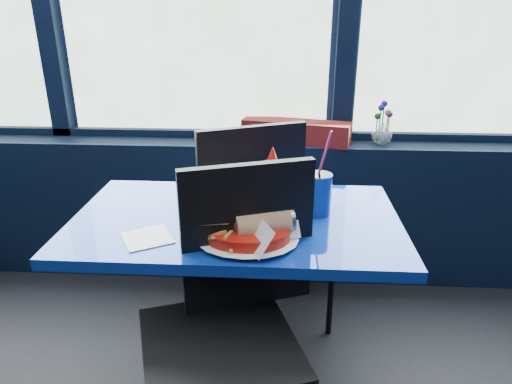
{
  "coord_description": "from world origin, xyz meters",
  "views": [
    {
      "loc": [
        0.47,
        0.48,
        1.46
      ],
      "look_at": [
        0.38,
        1.98,
        0.86
      ],
      "focal_mm": 32.0,
      "sensor_mm": 36.0,
      "label": 1
    }
  ],
  "objects_px": {
    "chair_near_front": "(232,306)",
    "food_basket": "(249,232)",
    "planter_box": "(296,131)",
    "flower_vase": "(382,131)",
    "chair_near_back": "(267,218)",
    "soda_cup": "(318,193)",
    "near_table": "(237,260)",
    "ketchup_bottle": "(272,182)"
  },
  "relations": [
    {
      "from": "chair_near_front",
      "to": "food_basket",
      "type": "xyz_separation_m",
      "value": [
        0.05,
        0.12,
        0.2
      ]
    },
    {
      "from": "chair_near_back",
      "to": "food_basket",
      "type": "height_order",
      "value": "chair_near_back"
    },
    {
      "from": "chair_near_front",
      "to": "chair_near_back",
      "type": "xyz_separation_m",
      "value": [
        0.09,
        0.64,
        0.01
      ]
    },
    {
      "from": "chair_near_front",
      "to": "planter_box",
      "type": "height_order",
      "value": "chair_near_front"
    },
    {
      "from": "chair_near_back",
      "to": "food_basket",
      "type": "xyz_separation_m",
      "value": [
        -0.04,
        -0.52,
        0.19
      ]
    },
    {
      "from": "near_table",
      "to": "food_basket",
      "type": "height_order",
      "value": "food_basket"
    },
    {
      "from": "chair_near_front",
      "to": "food_basket",
      "type": "height_order",
      "value": "chair_near_front"
    },
    {
      "from": "near_table",
      "to": "planter_box",
      "type": "height_order",
      "value": "planter_box"
    },
    {
      "from": "soda_cup",
      "to": "chair_near_front",
      "type": "bearing_deg",
      "value": -127.49
    },
    {
      "from": "near_table",
      "to": "chair_near_front",
      "type": "bearing_deg",
      "value": -86.97
    },
    {
      "from": "chair_near_back",
      "to": "ketchup_bottle",
      "type": "xyz_separation_m",
      "value": [
        0.03,
        -0.25,
        0.26
      ]
    },
    {
      "from": "planter_box",
      "to": "flower_vase",
      "type": "xyz_separation_m",
      "value": [
        0.45,
        -0.01,
        0.01
      ]
    },
    {
      "from": "chair_near_back",
      "to": "food_basket",
      "type": "bearing_deg",
      "value": 61.47
    },
    {
      "from": "chair_near_back",
      "to": "flower_vase",
      "type": "bearing_deg",
      "value": -161.78
    },
    {
      "from": "chair_near_back",
      "to": "planter_box",
      "type": "height_order",
      "value": "chair_near_back"
    },
    {
      "from": "food_basket",
      "to": "soda_cup",
      "type": "height_order",
      "value": "soda_cup"
    },
    {
      "from": "near_table",
      "to": "chair_near_front",
      "type": "relative_size",
      "value": 1.17
    },
    {
      "from": "food_basket",
      "to": "ketchup_bottle",
      "type": "bearing_deg",
      "value": 82.05
    },
    {
      "from": "near_table",
      "to": "flower_vase",
      "type": "xyz_separation_m",
      "value": [
        0.69,
        0.85,
        0.3
      ]
    },
    {
      "from": "near_table",
      "to": "chair_near_front",
      "type": "height_order",
      "value": "chair_near_front"
    },
    {
      "from": "planter_box",
      "to": "ketchup_bottle",
      "type": "distance_m",
      "value": 0.8
    },
    {
      "from": "ketchup_bottle",
      "to": "soda_cup",
      "type": "xyz_separation_m",
      "value": [
        0.17,
        -0.02,
        -0.03
      ]
    },
    {
      "from": "chair_near_back",
      "to": "soda_cup",
      "type": "xyz_separation_m",
      "value": [
        0.2,
        -0.26,
        0.23
      ]
    },
    {
      "from": "flower_vase",
      "to": "food_basket",
      "type": "xyz_separation_m",
      "value": [
        -0.62,
        -1.05,
        -0.08
      ]
    },
    {
      "from": "chair_near_back",
      "to": "soda_cup",
      "type": "height_order",
      "value": "soda_cup"
    },
    {
      "from": "chair_near_front",
      "to": "soda_cup",
      "type": "height_order",
      "value": "soda_cup"
    },
    {
      "from": "near_table",
      "to": "food_basket",
      "type": "relative_size",
      "value": 3.82
    },
    {
      "from": "near_table",
      "to": "flower_vase",
      "type": "height_order",
      "value": "flower_vase"
    },
    {
      "from": "near_table",
      "to": "soda_cup",
      "type": "relative_size",
      "value": 3.68
    },
    {
      "from": "planter_box",
      "to": "food_basket",
      "type": "height_order",
      "value": "planter_box"
    },
    {
      "from": "planter_box",
      "to": "ketchup_bottle",
      "type": "bearing_deg",
      "value": -82.99
    },
    {
      "from": "food_basket",
      "to": "chair_near_back",
      "type": "bearing_deg",
      "value": 91.73
    },
    {
      "from": "soda_cup",
      "to": "ketchup_bottle",
      "type": "bearing_deg",
      "value": 174.29
    },
    {
      "from": "chair_near_back",
      "to": "planter_box",
      "type": "xyz_separation_m",
      "value": [
        0.13,
        0.55,
        0.26
      ]
    },
    {
      "from": "chair_near_back",
      "to": "flower_vase",
      "type": "xyz_separation_m",
      "value": [
        0.58,
        0.54,
        0.27
      ]
    },
    {
      "from": "near_table",
      "to": "ketchup_bottle",
      "type": "bearing_deg",
      "value": 28.12
    },
    {
      "from": "near_table",
      "to": "planter_box",
      "type": "distance_m",
      "value": 0.94
    },
    {
      "from": "planter_box",
      "to": "ketchup_bottle",
      "type": "xyz_separation_m",
      "value": [
        -0.1,
        -0.79,
        0.0
      ]
    },
    {
      "from": "chair_near_back",
      "to": "ketchup_bottle",
      "type": "bearing_deg",
      "value": 72.29
    },
    {
      "from": "soda_cup",
      "to": "chair_near_back",
      "type": "bearing_deg",
      "value": 127.28
    },
    {
      "from": "ketchup_bottle",
      "to": "soda_cup",
      "type": "height_order",
      "value": "soda_cup"
    },
    {
      "from": "planter_box",
      "to": "soda_cup",
      "type": "height_order",
      "value": "soda_cup"
    }
  ]
}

